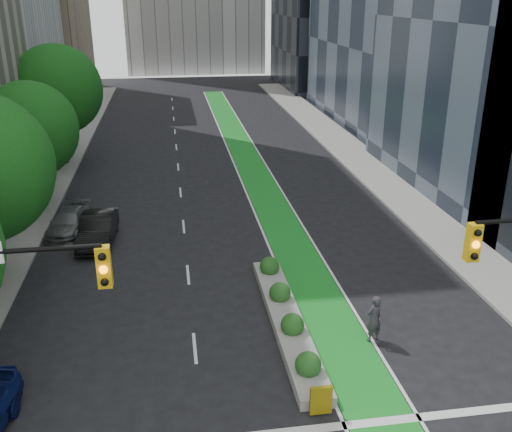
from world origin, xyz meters
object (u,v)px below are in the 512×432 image
object	(u,v)px
cyclist	(374,319)
parked_car_left_mid	(98,229)
parked_car_left_far	(69,222)
median_planter	(287,317)

from	to	relation	value
cyclist	parked_car_left_mid	bearing A→B (deg)	-66.42
cyclist	parked_car_left_far	xyz separation A→B (m)	(-12.94, 12.64, -0.33)
median_planter	cyclist	size ratio (longest dim) A/B	5.39
parked_car_left_mid	parked_car_left_far	bearing A→B (deg)	138.53
median_planter	parked_car_left_far	xyz separation A→B (m)	(-9.94, 11.09, 0.25)
parked_car_left_mid	median_planter	bearing A→B (deg)	-46.03
parked_car_left_mid	parked_car_left_far	xyz separation A→B (m)	(-1.74, 1.70, -0.15)
median_planter	parked_car_left_far	distance (m)	14.90
median_planter	cyclist	bearing A→B (deg)	-27.32
parked_car_left_mid	parked_car_left_far	world-z (taller)	parked_car_left_mid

